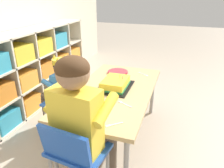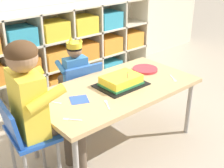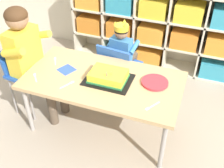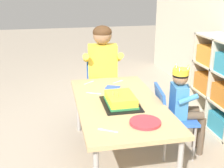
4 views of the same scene
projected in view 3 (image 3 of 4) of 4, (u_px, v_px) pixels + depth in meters
ground at (104, 124)px, 2.66m from camera, size 16.00×16.00×0.00m
storage_cubby_shelf at (165, 30)px, 3.19m from camera, size 2.31×0.33×0.96m
activity_table at (103, 83)px, 2.35m from camera, size 1.32×0.70×0.54m
classroom_chair_blue at (118, 65)px, 2.79m from camera, size 0.42×0.38×0.62m
child_with_crown at (123, 49)px, 2.78m from camera, size 0.32×0.32×0.83m
classroom_chair_adult_side at (25, 70)px, 2.60m from camera, size 0.34×0.40×0.69m
adult_helper_seated at (29, 52)px, 2.43m from camera, size 0.45×0.43×1.07m
birthday_cake_on_tray at (108, 77)px, 2.29m from camera, size 0.39×0.29×0.12m
paper_plate_stack at (155, 82)px, 2.27m from camera, size 0.22×0.22×0.02m
paper_napkin_square at (67, 70)px, 2.43m from camera, size 0.17×0.17×0.00m
fork_near_child_seat at (152, 106)px, 2.05m from camera, size 0.09×0.13×0.00m
fork_at_table_front_edge at (35, 77)px, 2.34m from camera, size 0.09×0.11×0.00m
fork_by_napkin at (55, 60)px, 2.55m from camera, size 0.08×0.11×0.00m
fork_scattered_mid_table at (68, 84)px, 2.26m from camera, size 0.08×0.13×0.00m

